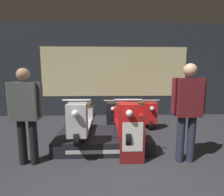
{
  "coord_description": "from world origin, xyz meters",
  "views": [
    {
      "loc": [
        -0.28,
        -2.09,
        1.52
      ],
      "look_at": [
        -0.14,
        2.24,
        0.89
      ],
      "focal_mm": 28.0,
      "sensor_mm": 36.0,
      "label": 1
    }
  ],
  "objects": [
    {
      "name": "scooter_display_left",
      "position": [
        -0.77,
        1.38,
        0.6
      ],
      "size": [
        0.47,
        1.69,
        0.81
      ],
      "color": "black",
      "rests_on": "display_platform"
    },
    {
      "name": "ground_plane",
      "position": [
        0.0,
        0.0,
        0.0
      ],
      "size": [
        30.0,
        30.0,
        0.0
      ],
      "primitive_type": "plane",
      "color": "#2D2D33"
    },
    {
      "name": "scooter_backrow_1",
      "position": [
        -0.12,
        3.06,
        0.32
      ],
      "size": [
        0.47,
        1.69,
        0.81
      ],
      "color": "black",
      "rests_on": "ground_plane"
    },
    {
      "name": "display_platform",
      "position": [
        -0.35,
        1.4,
        0.14
      ],
      "size": [
        1.89,
        1.13,
        0.28
      ],
      "color": "black",
      "rests_on": "ground_plane"
    },
    {
      "name": "scooter_display_right",
      "position": [
        0.08,
        1.38,
        0.6
      ],
      "size": [
        0.47,
        1.69,
        0.81
      ],
      "color": "black",
      "rests_on": "display_platform"
    },
    {
      "name": "scooter_backrow_2",
      "position": [
        0.89,
        3.06,
        0.32
      ],
      "size": [
        0.47,
        1.69,
        0.81
      ],
      "color": "black",
      "rests_on": "ground_plane"
    },
    {
      "name": "scooter_backrow_0",
      "position": [
        -1.12,
        3.06,
        0.32
      ],
      "size": [
        0.47,
        1.69,
        0.81
      ],
      "color": "black",
      "rests_on": "ground_plane"
    },
    {
      "name": "person_right_browsing",
      "position": [
        1.08,
        0.71,
        0.98
      ],
      "size": [
        0.57,
        0.23,
        1.67
      ],
      "color": "#232838",
      "rests_on": "ground_plane"
    },
    {
      "name": "shop_wall_back",
      "position": [
        0.0,
        4.1,
        1.6
      ],
      "size": [
        9.17,
        0.09,
        3.2
      ],
      "color": "#23282D",
      "rests_on": "ground_plane"
    },
    {
      "name": "price_sign_board",
      "position": [
        0.15,
        0.65,
        0.42
      ],
      "size": [
        0.41,
        0.04,
        0.83
      ],
      "color": "maroon",
      "rests_on": "ground_plane"
    },
    {
      "name": "person_left_browsing",
      "position": [
        -1.58,
        0.71,
        0.93
      ],
      "size": [
        0.57,
        0.23,
        1.6
      ],
      "color": "black",
      "rests_on": "ground_plane"
    }
  ]
}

